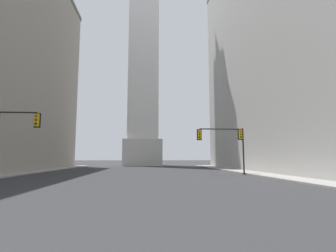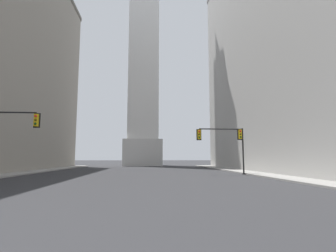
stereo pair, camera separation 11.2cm
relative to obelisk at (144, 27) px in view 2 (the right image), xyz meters
The scene contains 5 objects.
sidewalk_right 57.01m from the obelisk, 70.06° to the right, with size 5.00×78.03×0.15m, color gray.
building_right 45.68m from the obelisk, 54.15° to the right, with size 19.57×56.67×40.20m.
obelisk is the anchor object (origin of this frame).
traffic_light_mid_left 53.27m from the obelisk, 105.06° to the right, with size 4.27×0.51×6.02m.
traffic_light_mid_right 48.52m from the obelisk, 73.32° to the right, with size 5.72×0.51×5.42m.
Camera 2 is at (1.16, -0.33, 1.94)m, focal length 28.00 mm.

